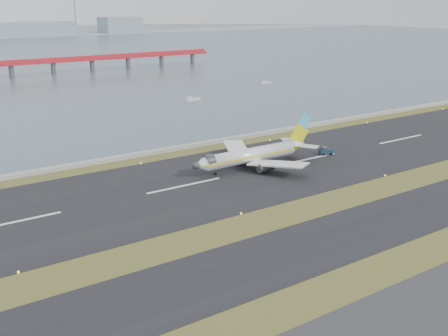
{
  "coord_description": "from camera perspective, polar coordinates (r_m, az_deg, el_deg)",
  "views": [
    {
      "loc": [
        -64.9,
        -78.61,
        42.59
      ],
      "look_at": [
        5.9,
        22.0,
        5.42
      ],
      "focal_mm": 45.0,
      "sensor_mm": 36.0,
      "label": 1
    }
  ],
  "objects": [
    {
      "name": "ground",
      "position": [
        110.48,
        4.09,
        -5.91
      ],
      "size": [
        1000.0,
        1000.0,
        0.0
      ],
      "primitive_type": "plane",
      "color": "#3E4819",
      "rests_on": "ground"
    },
    {
      "name": "red_pier",
      "position": [
        341.23,
        -20.85,
        9.79
      ],
      "size": [
        260.0,
        5.0,
        10.2
      ],
      "color": "red",
      "rests_on": "ground"
    },
    {
      "name": "workboat_near",
      "position": [
        246.17,
        -3.29,
        6.96
      ],
      "size": [
        8.24,
        3.76,
        1.93
      ],
      "rotation": [
        0.0,
        0.0,
        0.17
      ],
      "color": "silver",
      "rests_on": "ground"
    },
    {
      "name": "workboat_far",
      "position": [
        297.97,
        4.25,
        8.64
      ],
      "size": [
        6.86,
        3.31,
        1.6
      ],
      "rotation": [
        0.0,
        0.0,
        -0.2
      ],
      "color": "silver",
      "rests_on": "ground"
    },
    {
      "name": "runway_strip",
      "position": [
        133.48,
        -4.05,
        -1.82
      ],
      "size": [
        1000.0,
        45.0,
        0.1
      ],
      "primitive_type": "cube",
      "color": "black",
      "rests_on": "ground"
    },
    {
      "name": "seawall",
      "position": [
        158.73,
        -9.68,
        1.19
      ],
      "size": [
        1000.0,
        2.5,
        1.0
      ],
      "primitive_type": "cube",
      "color": "#989893",
      "rests_on": "ground"
    },
    {
      "name": "pushback_tug",
      "position": [
        162.04,
        10.27,
        1.71
      ],
      "size": [
        4.08,
        3.12,
        2.31
      ],
      "rotation": [
        0.0,
        0.0,
        -0.34
      ],
      "color": "#16283E",
      "rests_on": "ground"
    },
    {
      "name": "taxiway_strip",
      "position": [
        102.27,
        8.37,
        -7.96
      ],
      "size": [
        1000.0,
        18.0,
        0.1
      ],
      "primitive_type": "cube",
      "color": "black",
      "rests_on": "ground"
    },
    {
      "name": "airliner",
      "position": [
        147.3,
        3.14,
        1.38
      ],
      "size": [
        38.52,
        32.89,
        12.8
      ],
      "color": "silver",
      "rests_on": "ground"
    }
  ]
}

